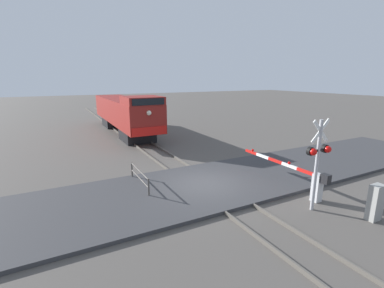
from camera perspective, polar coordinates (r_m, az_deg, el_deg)
name	(u,v)px	position (r m, az deg, el deg)	size (l,w,h in m)	color
ground_plane	(204,186)	(13.74, 2.63, -8.90)	(160.00, 160.00, 0.00)	#514C47
rail_track_left	(192,188)	(13.38, -0.05, -9.17)	(0.08, 80.00, 0.15)	#59544C
rail_track_right	(217,182)	(14.06, 5.18, -8.06)	(0.08, 80.00, 0.15)	#59544C
road_surface	(204,185)	(13.71, 2.63, -8.59)	(36.00, 5.72, 0.16)	#38383A
locomotive	(125,113)	(27.15, -13.94, 6.42)	(2.87, 14.99, 3.89)	black
crossing_signal	(318,156)	(11.72, 25.00, -2.27)	(1.18, 0.33, 3.77)	#ADADB2
crossing_gate	(306,179)	(13.41, 22.83, -6.71)	(0.36, 5.41, 1.37)	silver
utility_cabinet	(375,203)	(12.55, 34.13, -10.16)	(0.54, 0.36, 1.42)	#999993
guard_railing	(140,176)	(13.54, -10.98, -6.66)	(0.08, 2.78, 0.95)	#4C4742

